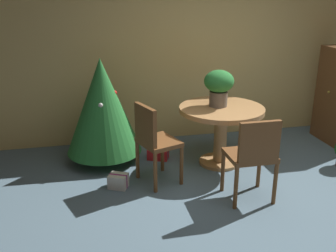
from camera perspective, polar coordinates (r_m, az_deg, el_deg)
ground_plane at (r=4.29m, az=13.69°, el=-11.21°), size 6.60×6.60×0.00m
back_wall_panel at (r=5.81m, az=5.23°, el=11.03°), size 6.00×0.10×2.60m
round_dining_table at (r=4.92m, az=7.83°, el=0.76°), size 1.06×1.06×0.76m
flower_vase at (r=4.84m, az=7.52°, el=6.05°), size 0.37×0.37×0.46m
wooden_chair_near at (r=4.10m, az=12.42°, el=-4.01°), size 0.48×0.43×0.94m
wooden_chair_left_near at (r=4.39m, az=-2.15°, el=-1.87°), size 0.53×0.57×0.95m
holiday_tree at (r=4.98m, az=-9.65°, el=2.90°), size 0.97×0.97×1.36m
gift_box_cream at (r=4.50m, az=-7.33°, el=-8.05°), size 0.26×0.24×0.16m
gift_box_red at (r=5.19m, az=-1.47°, el=-4.14°), size 0.31×0.26×0.14m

